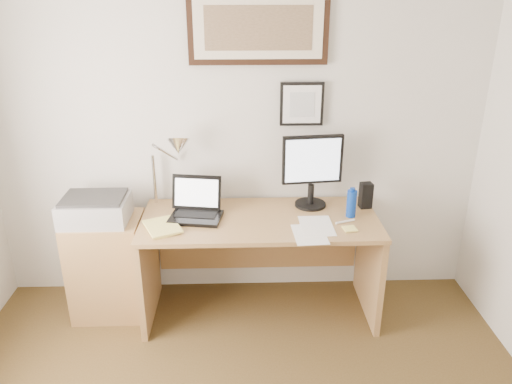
{
  "coord_description": "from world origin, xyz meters",
  "views": [
    {
      "loc": [
        0.02,
        -1.41,
        2.2
      ],
      "look_at": [
        0.12,
        1.43,
        1.03
      ],
      "focal_mm": 35.0,
      "sensor_mm": 36.0,
      "label": 1
    }
  ],
  "objects_px": {
    "water_bottle": "(351,204)",
    "desk": "(259,243)",
    "lcd_monitor": "(312,168)",
    "printer": "(95,209)",
    "side_cabinet": "(109,266)",
    "book": "(147,230)",
    "laptop": "(196,208)"
  },
  "relations": [
    {
      "from": "water_bottle",
      "to": "desk",
      "type": "bearing_deg",
      "value": 173.09
    },
    {
      "from": "lcd_monitor",
      "to": "printer",
      "type": "distance_m",
      "value": 1.5
    },
    {
      "from": "lcd_monitor",
      "to": "printer",
      "type": "xyz_separation_m",
      "value": [
        -1.47,
        -0.15,
        -0.22
      ]
    },
    {
      "from": "side_cabinet",
      "to": "water_bottle",
      "type": "bearing_deg",
      "value": -1.34
    },
    {
      "from": "book",
      "to": "laptop",
      "type": "xyz_separation_m",
      "value": [
        0.3,
        0.22,
        0.05
      ]
    },
    {
      "from": "side_cabinet",
      "to": "book",
      "type": "bearing_deg",
      "value": -33.24
    },
    {
      "from": "lcd_monitor",
      "to": "laptop",
      "type": "bearing_deg",
      "value": -170.12
    },
    {
      "from": "water_bottle",
      "to": "laptop",
      "type": "height_order",
      "value": "laptop"
    },
    {
      "from": "laptop",
      "to": "printer",
      "type": "bearing_deg",
      "value": -179.22
    },
    {
      "from": "book",
      "to": "laptop",
      "type": "height_order",
      "value": "laptop"
    },
    {
      "from": "side_cabinet",
      "to": "water_bottle",
      "type": "distance_m",
      "value": 1.76
    },
    {
      "from": "water_bottle",
      "to": "desk",
      "type": "relative_size",
      "value": 0.12
    },
    {
      "from": "printer",
      "to": "lcd_monitor",
      "type": "bearing_deg",
      "value": 5.75
    },
    {
      "from": "water_bottle",
      "to": "laptop",
      "type": "relative_size",
      "value": 0.5
    },
    {
      "from": "water_bottle",
      "to": "lcd_monitor",
      "type": "height_order",
      "value": "lcd_monitor"
    },
    {
      "from": "side_cabinet",
      "to": "lcd_monitor",
      "type": "xyz_separation_m",
      "value": [
        1.44,
        0.14,
        0.68
      ]
    },
    {
      "from": "water_bottle",
      "to": "desk",
      "type": "height_order",
      "value": "water_bottle"
    },
    {
      "from": "water_bottle",
      "to": "book",
      "type": "height_order",
      "value": "water_bottle"
    },
    {
      "from": "laptop",
      "to": "water_bottle",
      "type": "bearing_deg",
      "value": -2.07
    },
    {
      "from": "book",
      "to": "printer",
      "type": "xyz_separation_m",
      "value": [
        -0.38,
        0.21,
        0.06
      ]
    },
    {
      "from": "desk",
      "to": "book",
      "type": "bearing_deg",
      "value": -160.34
    },
    {
      "from": "laptop",
      "to": "printer",
      "type": "xyz_separation_m",
      "value": [
        -0.68,
        -0.01,
        0.01
      ]
    },
    {
      "from": "water_bottle",
      "to": "book",
      "type": "relative_size",
      "value": 0.69
    },
    {
      "from": "book",
      "to": "lcd_monitor",
      "type": "height_order",
      "value": "lcd_monitor"
    },
    {
      "from": "water_bottle",
      "to": "lcd_monitor",
      "type": "xyz_separation_m",
      "value": [
        -0.25,
        0.18,
        0.2
      ]
    },
    {
      "from": "laptop",
      "to": "lcd_monitor",
      "type": "height_order",
      "value": "lcd_monitor"
    },
    {
      "from": "laptop",
      "to": "lcd_monitor",
      "type": "distance_m",
      "value": 0.84
    },
    {
      "from": "printer",
      "to": "water_bottle",
      "type": "bearing_deg",
      "value": -0.96
    },
    {
      "from": "book",
      "to": "laptop",
      "type": "relative_size",
      "value": 0.73
    },
    {
      "from": "book",
      "to": "printer",
      "type": "distance_m",
      "value": 0.44
    },
    {
      "from": "water_bottle",
      "to": "lcd_monitor",
      "type": "bearing_deg",
      "value": 144.66
    },
    {
      "from": "lcd_monitor",
      "to": "printer",
      "type": "relative_size",
      "value": 1.18
    }
  ]
}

